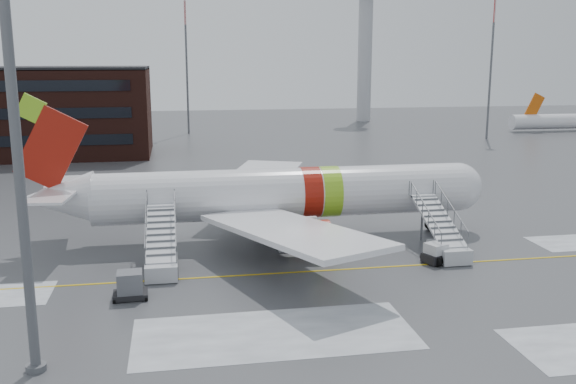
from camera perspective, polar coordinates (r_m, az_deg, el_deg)
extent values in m
plane|color=#494C4F|center=(43.12, 4.65, -6.46)|extent=(260.00, 260.00, 0.00)
cylinder|color=white|center=(48.39, -0.41, -0.10)|extent=(28.00, 3.80, 3.80)
sphere|color=white|center=(52.53, 14.82, 0.46)|extent=(3.80, 3.80, 3.80)
cube|color=black|center=(52.89, 15.87, 1.03)|extent=(1.09, 1.60, 0.97)
cone|color=white|center=(48.43, -19.92, -0.51)|extent=(5.20, 3.72, 3.72)
cube|color=maroon|center=(47.85, -20.33, 3.64)|extent=(5.27, 0.30, 6.09)
cube|color=#8DCD20|center=(47.78, -21.88, 6.90)|extent=(2.16, 0.26, 2.16)
cube|color=white|center=(50.78, -19.27, 0.83)|extent=(3.07, 4.85, 0.18)
cube|color=white|center=(45.76, -20.26, -0.39)|extent=(3.07, 4.85, 0.18)
cube|color=white|center=(56.61, -2.86, 1.03)|extent=(10.72, 15.97, 1.13)
cube|color=white|center=(40.22, 0.22, -3.46)|extent=(10.72, 15.97, 1.13)
cylinder|color=white|center=(53.90, -0.82, -0.98)|extent=(3.40, 2.10, 2.10)
cylinder|color=white|center=(43.98, 1.37, -3.95)|extent=(3.40, 2.10, 2.10)
cylinder|color=#595B60|center=(52.30, 12.68, -2.41)|extent=(0.20, 0.20, 1.80)
cylinder|color=black|center=(52.41, 12.65, -2.88)|extent=(0.90, 0.56, 0.90)
cylinder|color=black|center=(51.32, -1.41, -2.90)|extent=(0.90, 0.56, 0.90)
cylinder|color=black|center=(46.76, -0.52, -4.38)|extent=(0.90, 0.56, 0.90)
cube|color=#B5B9BD|center=(45.26, 14.12, -5.17)|extent=(2.00, 3.20, 1.00)
cube|color=#B5B9BD|center=(46.66, 13.18, -2.48)|extent=(1.90, 5.87, 2.52)
cube|color=#B5B9BD|center=(49.36, 11.75, -0.23)|extent=(1.90, 1.40, 0.15)
cylinder|color=#595B60|center=(49.38, 11.83, -2.26)|extent=(0.16, 0.16, 3.40)
cylinder|color=black|center=(44.09, 13.56, -5.87)|extent=(0.25, 0.70, 0.70)
cylinder|color=black|center=(46.55, 14.62, -4.98)|extent=(0.25, 0.70, 0.70)
cube|color=silver|center=(41.47, -11.17, -6.61)|extent=(2.00, 3.20, 1.00)
cube|color=silver|center=(43.00, -11.22, -3.61)|extent=(1.90, 5.87, 2.52)
cube|color=silver|center=(45.91, -11.21, -1.11)|extent=(1.90, 1.40, 0.15)
cylinder|color=#595B60|center=(45.93, -11.13, -3.29)|extent=(0.16, 0.16, 3.40)
cylinder|color=black|center=(40.62, -12.46, -7.36)|extent=(0.25, 0.70, 0.70)
cylinder|color=black|center=(42.47, -9.92, -6.40)|extent=(0.25, 0.70, 0.70)
cube|color=black|center=(44.62, 13.36, -5.60)|extent=(2.70, 2.11, 0.60)
cube|color=silver|center=(44.15, 13.01, -4.96)|extent=(1.57, 1.57, 0.77)
cube|color=black|center=(44.07, 13.03, -4.59)|extent=(1.38, 1.42, 0.13)
cylinder|color=black|center=(43.66, 13.14, -6.10)|extent=(0.47, 0.65, 0.60)
cylinder|color=black|center=(44.86, 14.67, -5.69)|extent=(0.47, 0.65, 0.60)
cylinder|color=black|center=(44.46, 12.03, -5.72)|extent=(0.47, 0.65, 0.60)
cylinder|color=black|center=(45.63, 13.57, -5.33)|extent=(0.47, 0.65, 0.60)
cube|color=black|center=(38.25, -13.83, -8.86)|extent=(2.00, 1.49, 0.31)
cube|color=#5A5C62|center=(38.01, -13.88, -7.86)|extent=(1.47, 1.38, 1.33)
cylinder|color=black|center=(37.78, -15.23, -9.34)|extent=(0.17, 0.27, 0.27)
cylinder|color=black|center=(38.81, -12.45, -8.63)|extent=(0.17, 0.27, 0.27)
cylinder|color=#595B60|center=(28.49, -23.04, 4.60)|extent=(0.44, 0.44, 20.80)
cylinder|color=#595B60|center=(31.32, -21.48, -14.31)|extent=(0.90, 0.90, 0.30)
cylinder|color=#B2B5BA|center=(140.54, 6.85, 11.98)|extent=(3.00, 3.00, 28.00)
cylinder|color=#595B60|center=(114.42, 17.52, 9.36)|extent=(0.36, 0.36, 19.20)
cylinder|color=#CC7272|center=(114.60, 17.89, 15.11)|extent=(0.32, 0.32, 4.32)
cylinder|color=#595B60|center=(117.65, -8.96, 9.81)|extent=(0.36, 0.36, 19.20)
cylinder|color=#CC7272|center=(117.83, -9.14, 15.42)|extent=(0.32, 0.32, 4.32)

